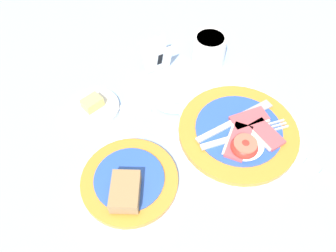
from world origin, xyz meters
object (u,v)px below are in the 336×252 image
(bread_plate, at_px, (129,183))
(number_card, at_px, (157,57))
(butter_dish, at_px, (93,107))
(teaspoon_by_saucer, at_px, (180,110))
(fork_on_cloth, at_px, (330,177))
(teaspoon_near_cup, at_px, (162,109))
(sugar_cup, at_px, (209,49))
(breakfast_plate, at_px, (240,133))

(bread_plate, xyz_separation_m, number_card, (0.20, 0.23, 0.03))
(butter_dish, distance_m, number_card, 0.19)
(butter_dish, height_order, teaspoon_by_saucer, butter_dish)
(teaspoon_by_saucer, distance_m, fork_on_cloth, 0.32)
(bread_plate, height_order, butter_dish, bread_plate)
(butter_dish, distance_m, teaspoon_near_cup, 0.15)
(bread_plate, xyz_separation_m, sugar_cup, (0.32, 0.20, 0.03))
(sugar_cup, height_order, teaspoon_near_cup, sugar_cup)
(breakfast_plate, height_order, teaspoon_near_cup, breakfast_plate)
(breakfast_plate, distance_m, butter_dish, 0.31)
(breakfast_plate, bearing_deg, sugar_cup, 70.49)
(sugar_cup, distance_m, butter_dish, 0.30)
(sugar_cup, distance_m, number_card, 0.12)
(butter_dish, bearing_deg, teaspoon_near_cup, -32.61)
(bread_plate, xyz_separation_m, fork_on_cloth, (0.32, -0.18, -0.01))
(sugar_cup, height_order, number_card, number_card)
(number_card, bearing_deg, teaspoon_by_saucer, -96.56)
(number_card, xyz_separation_m, fork_on_cloth, (0.12, -0.42, -0.04))
(teaspoon_by_saucer, bearing_deg, breakfast_plate, 19.08)
(teaspoon_by_saucer, bearing_deg, bread_plate, -71.57)
(bread_plate, height_order, number_card, number_card)
(sugar_cup, bearing_deg, fork_on_cloth, -88.96)
(breakfast_plate, relative_size, fork_on_cloth, 1.31)
(breakfast_plate, distance_m, teaspoon_by_saucer, 0.13)
(bread_plate, xyz_separation_m, teaspoon_by_saucer, (0.17, 0.10, -0.01))
(number_card, bearing_deg, bread_plate, -126.49)
(bread_plate, bearing_deg, butter_dish, 84.76)
(bread_plate, bearing_deg, number_card, 49.82)
(teaspoon_by_saucer, xyz_separation_m, teaspoon_near_cup, (-0.03, 0.02, 0.00))
(number_card, bearing_deg, teaspoon_near_cup, -112.41)
(teaspoon_by_saucer, distance_m, teaspoon_near_cup, 0.04)
(teaspoon_near_cup, bearing_deg, sugar_cup, 58.21)
(bread_plate, relative_size, fork_on_cloth, 0.97)
(fork_on_cloth, bearing_deg, teaspoon_near_cup, 17.99)
(sugar_cup, bearing_deg, bread_plate, -148.28)
(butter_dish, bearing_deg, sugar_cup, -0.96)
(butter_dish, xyz_separation_m, number_card, (0.18, 0.03, 0.03))
(bread_plate, distance_m, fork_on_cloth, 0.37)
(butter_dish, bearing_deg, fork_on_cloth, -51.39)
(teaspoon_by_saucer, bearing_deg, fork_on_cloth, 17.32)
(fork_on_cloth, bearing_deg, sugar_cup, -11.83)
(bread_plate, height_order, teaspoon_near_cup, bread_plate)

